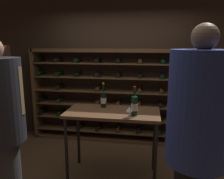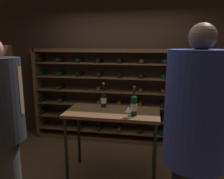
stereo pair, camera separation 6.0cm
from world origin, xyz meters
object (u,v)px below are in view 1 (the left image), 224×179
(wine_rack, at_px, (120,96))
(person_bystander_red_print, at_px, (197,135))
(wine_bottle_gold_foil, at_px, (103,99))
(person_guest_plum_blouse, at_px, (0,121))
(tasting_table, at_px, (113,119))
(wine_bottle_amber_reserve, at_px, (134,105))
(wine_glass_stemmed_right, at_px, (129,110))

(wine_rack, relative_size, person_bystander_red_print, 1.67)
(person_bystander_red_print, height_order, wine_bottle_gold_foil, person_bystander_red_print)
(person_guest_plum_blouse, bearing_deg, tasting_table, 133.86)
(wine_bottle_amber_reserve, bearing_deg, person_guest_plum_blouse, -153.46)
(person_bystander_red_print, distance_m, person_guest_plum_blouse, 2.00)
(person_bystander_red_print, bearing_deg, person_guest_plum_blouse, -19.01)
(wine_bottle_amber_reserve, bearing_deg, wine_rack, 104.87)
(wine_rack, distance_m, tasting_table, 1.23)
(wine_bottle_amber_reserve, xyz_separation_m, wine_glass_stemmed_right, (-0.06, -0.10, -0.04))
(wine_rack, xyz_separation_m, wine_bottle_gold_foil, (-0.11, -1.04, 0.21))
(tasting_table, xyz_separation_m, person_bystander_red_print, (0.89, -1.03, 0.26))
(person_guest_plum_blouse, xyz_separation_m, wine_glass_stemmed_right, (1.34, 0.60, 0.01))
(person_bystander_red_print, distance_m, wine_bottle_gold_foil, 1.61)
(wine_rack, bearing_deg, wine_bottle_gold_foil, -96.05)
(person_bystander_red_print, height_order, wine_bottle_amber_reserve, person_bystander_red_print)
(wine_bottle_amber_reserve, bearing_deg, person_bystander_red_print, -56.93)
(person_guest_plum_blouse, distance_m, wine_bottle_amber_reserve, 1.57)
(wine_rack, bearing_deg, tasting_table, -87.39)
(wine_rack, height_order, wine_bottle_gold_foil, wine_rack)
(wine_rack, height_order, person_guest_plum_blouse, person_guest_plum_blouse)
(person_guest_plum_blouse, xyz_separation_m, wine_bottle_amber_reserve, (1.40, 0.70, 0.05))
(wine_rack, distance_m, wine_bottle_amber_reserve, 1.42)
(tasting_table, height_order, person_guest_plum_blouse, person_guest_plum_blouse)
(wine_rack, xyz_separation_m, person_bystander_red_print, (0.95, -2.25, 0.23))
(wine_rack, distance_m, person_guest_plum_blouse, 2.31)
(person_bystander_red_print, relative_size, wine_bottle_gold_foil, 5.69)
(person_guest_plum_blouse, distance_m, wine_bottle_gold_foil, 1.38)
(person_guest_plum_blouse, xyz_separation_m, wine_bottle_gold_foil, (0.93, 1.01, 0.04))
(tasting_table, height_order, wine_glass_stemmed_right, wine_glass_stemmed_right)
(wine_rack, relative_size, person_guest_plum_blouse, 1.76)
(person_bystander_red_print, relative_size, wine_bottle_amber_reserve, 5.37)
(person_guest_plum_blouse, height_order, wine_glass_stemmed_right, person_guest_plum_blouse)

